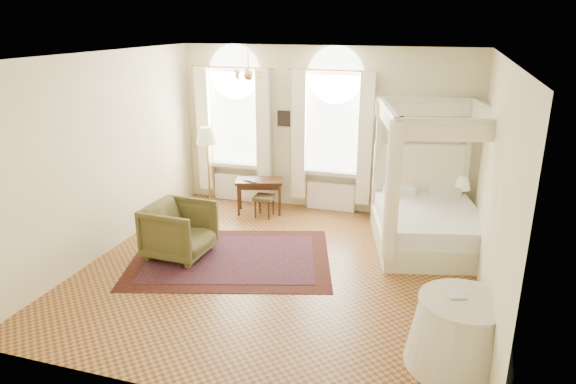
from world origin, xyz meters
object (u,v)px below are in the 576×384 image
at_px(stool, 264,199).
at_px(floor_lamp, 207,140).
at_px(writing_desk, 259,184).
at_px(side_table, 461,333).
at_px(nightstand, 458,213).
at_px(armchair, 180,230).
at_px(canopy_bed, 430,216).
at_px(coffee_table, 188,215).

xyz_separation_m(stool, floor_lamp, (-1.23, 0.08, 1.12)).
distance_m(writing_desk, side_table, 5.51).
bearing_deg(nightstand, side_table, -90.00).
height_order(nightstand, armchair, armchair).
height_order(nightstand, floor_lamp, floor_lamp).
height_order(stool, floor_lamp, floor_lamp).
xyz_separation_m(stool, side_table, (3.70, -3.74, 0.05)).
xyz_separation_m(nightstand, side_table, (0.00, -4.30, 0.14)).
bearing_deg(side_table, writing_desk, 134.55).
height_order(canopy_bed, armchair, canopy_bed).
bearing_deg(stool, side_table, -45.35).
distance_m(stool, coffee_table, 1.65).
relative_size(writing_desk, armchair, 1.04).
bearing_deg(canopy_bed, floor_lamp, 172.48).
bearing_deg(coffee_table, stool, 52.98).
bearing_deg(nightstand, coffee_table, -158.23).
relative_size(canopy_bed, writing_desk, 2.52).
relative_size(stool, floor_lamp, 0.25).
bearing_deg(floor_lamp, armchair, -77.16).
height_order(floor_lamp, side_table, floor_lamp).
distance_m(canopy_bed, writing_desk, 3.45).
relative_size(coffee_table, side_table, 0.53).
relative_size(canopy_bed, nightstand, 4.77).
xyz_separation_m(canopy_bed, floor_lamp, (-4.44, 0.59, 0.92)).
bearing_deg(stool, writing_desk, 132.58).
bearing_deg(writing_desk, side_table, -45.45).
distance_m(nightstand, stool, 3.74).
height_order(nightstand, stool, nightstand).
relative_size(writing_desk, floor_lamp, 0.60).
xyz_separation_m(armchair, floor_lamp, (-0.50, 2.19, 1.02)).
xyz_separation_m(nightstand, stool, (-3.70, -0.56, 0.09)).
height_order(coffee_table, side_table, side_table).
bearing_deg(coffee_table, side_table, -27.36).
xyz_separation_m(nightstand, coffee_table, (-4.69, -1.87, 0.12)).
xyz_separation_m(canopy_bed, side_table, (0.49, -3.24, -0.15)).
distance_m(canopy_bed, floor_lamp, 4.58).
bearing_deg(canopy_bed, side_table, -81.43).
height_order(nightstand, coffee_table, nightstand).
distance_m(armchair, coffee_table, 0.84).
relative_size(writing_desk, coffee_table, 1.61).
bearing_deg(armchair, writing_desk, -10.82).
relative_size(writing_desk, stool, 2.39).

